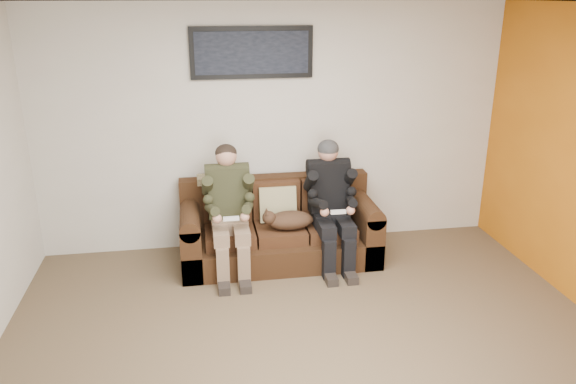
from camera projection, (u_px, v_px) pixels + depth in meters
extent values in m
plane|color=brown|center=(317.00, 359.00, 4.33)|extent=(5.00, 5.00, 0.00)
plane|color=silver|center=(324.00, 4.00, 3.46)|extent=(5.00, 5.00, 0.00)
plane|color=beige|center=(274.00, 129.00, 5.99)|extent=(5.00, 0.00, 5.00)
cube|color=#341E0F|center=(279.00, 248.00, 5.90)|extent=(2.02, 0.87, 0.28)
cube|color=#341E0F|center=(274.00, 200.00, 6.09)|extent=(2.02, 0.18, 0.55)
cube|color=#341E0F|center=(191.00, 242.00, 5.72)|extent=(0.20, 0.87, 0.55)
cube|color=#341E0F|center=(363.00, 230.00, 6.00)|extent=(0.20, 0.87, 0.55)
cylinder|color=#341E0F|center=(190.00, 217.00, 5.63)|extent=(0.20, 0.87, 0.20)
cylinder|color=#341E0F|center=(364.00, 206.00, 5.91)|extent=(0.20, 0.87, 0.20)
cube|color=#402413|center=(230.00, 235.00, 5.71)|extent=(0.50, 0.55, 0.13)
cube|color=#402413|center=(227.00, 202.00, 5.87)|extent=(0.50, 0.13, 0.40)
cube|color=#402413|center=(280.00, 232.00, 5.79)|extent=(0.50, 0.55, 0.13)
cube|color=#402413|center=(276.00, 199.00, 5.95)|extent=(0.50, 0.13, 0.40)
cube|color=#402413|center=(329.00, 228.00, 5.88)|extent=(0.50, 0.55, 0.13)
cube|color=#402413|center=(324.00, 196.00, 6.03)|extent=(0.50, 0.13, 0.40)
cube|color=tan|center=(278.00, 204.00, 5.86)|extent=(0.39, 0.18, 0.38)
cube|color=tan|center=(217.00, 179.00, 5.88)|extent=(0.41, 0.20, 0.07)
cube|color=#856A53|center=(229.00, 224.00, 5.64)|extent=(0.36, 0.30, 0.14)
cube|color=#2C2E1B|center=(228.00, 193.00, 5.64)|extent=(0.40, 0.30, 0.53)
cylinder|color=#2C2E1B|center=(227.00, 172.00, 5.59)|extent=(0.44, 0.18, 0.18)
sphere|color=tan|center=(226.00, 156.00, 5.55)|extent=(0.21, 0.21, 0.21)
cube|color=#856A53|center=(221.00, 233.00, 5.45)|extent=(0.15, 0.42, 0.13)
cube|color=#856A53|center=(241.00, 232.00, 5.48)|extent=(0.15, 0.42, 0.13)
cube|color=#856A53|center=(223.00, 267.00, 5.35)|extent=(0.12, 0.13, 0.40)
cube|color=#856A53|center=(244.00, 265.00, 5.38)|extent=(0.12, 0.13, 0.40)
cube|color=black|center=(224.00, 286.00, 5.33)|extent=(0.11, 0.26, 0.08)
cube|color=black|center=(245.00, 284.00, 5.36)|extent=(0.11, 0.26, 0.08)
cylinder|color=#2C2E1B|center=(207.00, 186.00, 5.51)|extent=(0.11, 0.30, 0.28)
cylinder|color=#2C2E1B|center=(248.00, 184.00, 5.57)|extent=(0.11, 0.30, 0.28)
cylinder|color=#2C2E1B|center=(212.00, 209.00, 5.36)|extent=(0.14, 0.32, 0.15)
cylinder|color=#2C2E1B|center=(248.00, 207.00, 5.41)|extent=(0.14, 0.32, 0.15)
sphere|color=tan|center=(217.00, 219.00, 5.27)|extent=(0.09, 0.09, 0.09)
sphere|color=tan|center=(245.00, 217.00, 5.31)|extent=(0.09, 0.09, 0.09)
cube|color=white|center=(231.00, 219.00, 5.27)|extent=(0.15, 0.04, 0.03)
ellipsoid|color=black|center=(226.00, 153.00, 5.56)|extent=(0.22, 0.22, 0.17)
cube|color=black|center=(330.00, 217.00, 5.81)|extent=(0.36, 0.30, 0.14)
cube|color=black|center=(328.00, 187.00, 5.80)|extent=(0.40, 0.30, 0.53)
cylinder|color=black|center=(328.00, 167.00, 5.75)|extent=(0.44, 0.18, 0.18)
sphere|color=tan|center=(328.00, 151.00, 5.71)|extent=(0.21, 0.21, 0.21)
cube|color=black|center=(325.00, 226.00, 5.61)|extent=(0.15, 0.42, 0.13)
cube|color=black|center=(344.00, 225.00, 5.64)|extent=(0.15, 0.42, 0.13)
cube|color=black|center=(329.00, 259.00, 5.51)|extent=(0.12, 0.13, 0.40)
cube|color=black|center=(348.00, 257.00, 5.54)|extent=(0.12, 0.13, 0.40)
cube|color=black|center=(330.00, 277.00, 5.49)|extent=(0.11, 0.26, 0.08)
cube|color=black|center=(350.00, 276.00, 5.52)|extent=(0.11, 0.26, 0.08)
cylinder|color=black|center=(311.00, 181.00, 5.67)|extent=(0.11, 0.30, 0.28)
cylinder|color=black|center=(349.00, 179.00, 5.73)|extent=(0.11, 0.30, 0.28)
cylinder|color=black|center=(318.00, 203.00, 5.52)|extent=(0.14, 0.32, 0.15)
cylinder|color=black|center=(351.00, 201.00, 5.58)|extent=(0.14, 0.32, 0.15)
sphere|color=tan|center=(325.00, 212.00, 5.43)|extent=(0.09, 0.09, 0.09)
sphere|color=tan|center=(351.00, 210.00, 5.47)|extent=(0.09, 0.09, 0.09)
cube|color=white|center=(338.00, 212.00, 5.44)|extent=(0.15, 0.04, 0.03)
ellipsoid|color=black|center=(328.00, 149.00, 5.70)|extent=(0.22, 0.22, 0.19)
ellipsoid|color=#4F321F|center=(290.00, 220.00, 5.67)|extent=(0.47, 0.26, 0.19)
sphere|color=#4F321F|center=(269.00, 218.00, 5.59)|extent=(0.14, 0.14, 0.14)
cone|color=#4F321F|center=(267.00, 212.00, 5.53)|extent=(0.04, 0.04, 0.04)
cone|color=#4F321F|center=(266.00, 210.00, 5.60)|extent=(0.04, 0.04, 0.04)
cylinder|color=#4F321F|center=(312.00, 220.00, 5.77)|extent=(0.26, 0.13, 0.08)
cube|color=black|center=(252.00, 53.00, 5.66)|extent=(1.25, 0.04, 0.52)
cube|color=black|center=(252.00, 53.00, 5.63)|extent=(1.15, 0.01, 0.42)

